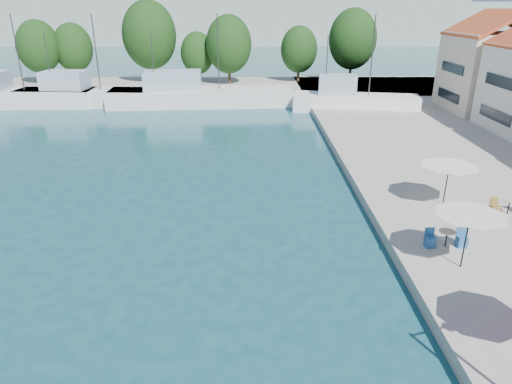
{
  "coord_description": "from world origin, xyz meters",
  "views": [
    {
      "loc": [
        -0.16,
        4.63,
        10.42
      ],
      "look_at": [
        -0.02,
        26.0,
        1.73
      ],
      "focal_mm": 32.0,
      "sensor_mm": 36.0,
      "label": 1
    }
  ],
  "objects_px": {
    "umbrella_white": "(469,220)",
    "umbrella_cream": "(449,170)",
    "trawler_02": "(84,96)",
    "trawler_04": "(352,101)",
    "trawler_01": "(4,97)",
    "trawler_03": "(197,96)"
  },
  "relations": [
    {
      "from": "umbrella_white",
      "to": "umbrella_cream",
      "type": "relative_size",
      "value": 0.91
    },
    {
      "from": "trawler_02",
      "to": "umbrella_cream",
      "type": "distance_m",
      "value": 41.89
    },
    {
      "from": "umbrella_white",
      "to": "trawler_02",
      "type": "bearing_deg",
      "value": 127.39
    },
    {
      "from": "trawler_02",
      "to": "trawler_04",
      "type": "relative_size",
      "value": 1.19
    },
    {
      "from": "umbrella_white",
      "to": "trawler_01",
      "type": "bearing_deg",
      "value": 135.59
    },
    {
      "from": "trawler_02",
      "to": "trawler_04",
      "type": "xyz_separation_m",
      "value": [
        29.77,
        -3.55,
        0.0
      ]
    },
    {
      "from": "trawler_03",
      "to": "umbrella_white",
      "type": "relative_size",
      "value": 7.56
    },
    {
      "from": "trawler_04",
      "to": "trawler_02",
      "type": "bearing_deg",
      "value": -176.58
    },
    {
      "from": "trawler_02",
      "to": "umbrella_cream",
      "type": "relative_size",
      "value": 5.27
    },
    {
      "from": "umbrella_white",
      "to": "umbrella_cream",
      "type": "distance_m",
      "value": 6.54
    },
    {
      "from": "trawler_02",
      "to": "trawler_01",
      "type": "bearing_deg",
      "value": -174.0
    },
    {
      "from": "umbrella_white",
      "to": "umbrella_cream",
      "type": "height_order",
      "value": "umbrella_white"
    },
    {
      "from": "trawler_02",
      "to": "trawler_03",
      "type": "bearing_deg",
      "value": 3.23
    },
    {
      "from": "trawler_02",
      "to": "trawler_04",
      "type": "distance_m",
      "value": 29.98
    },
    {
      "from": "trawler_03",
      "to": "trawler_01",
      "type": "bearing_deg",
      "value": 177.02
    },
    {
      "from": "umbrella_cream",
      "to": "trawler_03",
      "type": "bearing_deg",
      "value": 119.06
    },
    {
      "from": "trawler_01",
      "to": "trawler_03",
      "type": "relative_size",
      "value": 0.9
    },
    {
      "from": "trawler_02",
      "to": "trawler_03",
      "type": "distance_m",
      "value": 12.76
    },
    {
      "from": "trawler_04",
      "to": "umbrella_cream",
      "type": "distance_m",
      "value": 26.34
    },
    {
      "from": "trawler_01",
      "to": "trawler_03",
      "type": "xyz_separation_m",
      "value": [
        21.57,
        0.47,
        -0.0
      ]
    },
    {
      "from": "trawler_02",
      "to": "trawler_04",
      "type": "bearing_deg",
      "value": -3.69
    },
    {
      "from": "umbrella_white",
      "to": "trawler_03",
      "type": "bearing_deg",
      "value": 112.35
    }
  ]
}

